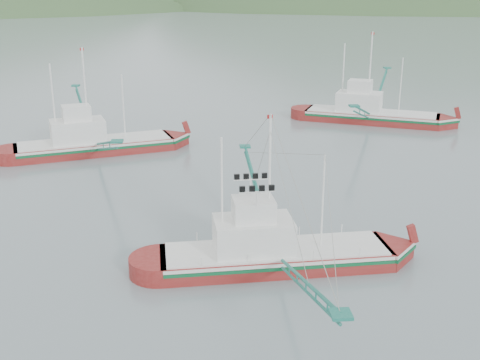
{
  "coord_description": "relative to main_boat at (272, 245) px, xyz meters",
  "views": [
    {
      "loc": [
        -3.07,
        -34.93,
        16.88
      ],
      "look_at": [
        0.0,
        6.0,
        3.2
      ],
      "focal_mm": 45.0,
      "sensor_mm": 36.0,
      "label": 1
    }
  ],
  "objects": [
    {
      "name": "ground",
      "position": [
        -1.42,
        1.52,
        -1.49
      ],
      "size": [
        1200.0,
        1200.0,
        0.0
      ],
      "primitive_type": "plane",
      "color": "slate",
      "rests_on": "ground"
    },
    {
      "name": "main_boat",
      "position": [
        0.0,
        0.0,
        0.0
      ],
      "size": [
        14.39,
        25.66,
        10.39
      ],
      "rotation": [
        0.0,
        0.0,
        0.07
      ],
      "color": "maroon",
      "rests_on": "ground"
    },
    {
      "name": "bg_boat_left",
      "position": [
        -15.01,
        27.01,
        0.7
      ],
      "size": [
        16.26,
        27.8,
        11.53
      ],
      "rotation": [
        0.0,
        0.0,
        0.29
      ],
      "color": "maroon",
      "rests_on": "ground"
    },
    {
      "name": "bg_boat_right",
      "position": [
        17.21,
        38.69,
        0.92
      ],
      "size": [
        16.58,
        27.95,
        11.89
      ],
      "rotation": [
        0.0,
        0.0,
        -0.41
      ],
      "color": "maroon",
      "rests_on": "ground"
    }
  ]
}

